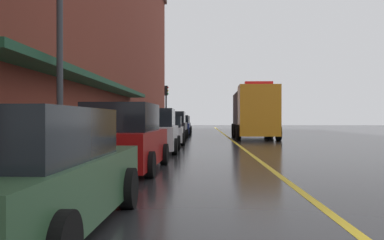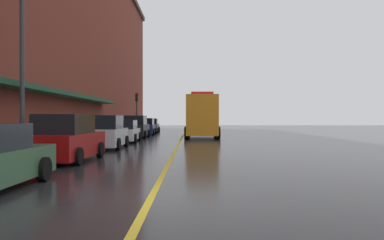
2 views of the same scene
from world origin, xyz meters
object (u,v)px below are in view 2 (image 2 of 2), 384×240
(parking_meter_1, at_px, (48,132))
(street_lamp_left, at_px, (24,50))
(parked_car_1, at_px, (68,139))
(traffic_light_near, at_px, (138,105))
(parked_car_5, at_px, (147,127))
(parking_meter_0, at_px, (132,124))
(utility_truck, at_px, (203,117))
(parked_car_3, at_px, (125,132))
(parked_car_2, at_px, (106,133))
(parked_car_6, at_px, (152,126))
(parked_car_4, at_px, (137,127))

(parking_meter_1, height_order, street_lamp_left, street_lamp_left)
(parked_car_1, height_order, traffic_light_near, traffic_light_near)
(parked_car_5, height_order, parking_meter_0, parked_car_5)
(parked_car_1, height_order, utility_truck, utility_truck)
(parked_car_3, height_order, utility_truck, utility_truck)
(parked_car_2, height_order, parking_meter_0, parked_car_2)
(parked_car_6, relative_size, parking_meter_1, 3.69)
(parking_meter_1, height_order, traffic_light_near, traffic_light_near)
(parked_car_3, height_order, traffic_light_near, traffic_light_near)
(parked_car_1, distance_m, utility_truck, 19.21)
(parked_car_4, distance_m, parking_meter_0, 6.08)
(parked_car_2, bearing_deg, parked_car_3, -1.00)
(parked_car_6, relative_size, traffic_light_near, 1.14)
(parking_meter_0, distance_m, parking_meter_1, 22.41)
(parked_car_3, xyz_separation_m, parked_car_4, (-0.03, 6.16, 0.15))
(parked_car_3, relative_size, traffic_light_near, 1.08)
(parked_car_1, distance_m, parked_car_6, 29.60)
(street_lamp_left, bearing_deg, parked_car_3, 79.82)
(parked_car_6, bearing_deg, street_lamp_left, 174.23)
(parked_car_6, height_order, street_lamp_left, street_lamp_left)
(parked_car_3, height_order, parked_car_4, parked_car_4)
(utility_truck, relative_size, traffic_light_near, 1.92)
(parked_car_1, bearing_deg, parked_car_3, 1.05)
(parked_car_4, bearing_deg, traffic_light_near, 7.96)
(parked_car_4, xyz_separation_m, parked_car_6, (-0.06, 11.72, -0.11))
(parked_car_5, distance_m, parking_meter_1, 22.70)
(parked_car_6, distance_m, street_lamp_left, 29.44)
(parked_car_4, distance_m, utility_truck, 5.78)
(parked_car_2, relative_size, parking_meter_0, 3.23)
(parked_car_6, bearing_deg, traffic_light_near, 146.55)
(parking_meter_0, bearing_deg, utility_truck, -37.81)
(parked_car_5, height_order, utility_truck, utility_truck)
(parking_meter_1, relative_size, traffic_light_near, 0.31)
(traffic_light_near, bearing_deg, parking_meter_0, -90.95)
(parked_car_2, distance_m, traffic_light_near, 21.50)
(parked_car_3, bearing_deg, parked_car_6, -1.67)
(parked_car_1, height_order, parked_car_4, parked_car_4)
(parked_car_2, bearing_deg, parked_car_4, -0.76)
(utility_truck, xyz_separation_m, street_lamp_left, (-7.69, -17.85, 2.61))
(parking_meter_1, xyz_separation_m, traffic_light_near, (0.06, 26.12, 2.10))
(utility_truck, bearing_deg, street_lamp_left, -22.07)
(parked_car_5, xyz_separation_m, utility_truck, (5.63, -5.74, 1.00))
(parked_car_4, relative_size, traffic_light_near, 1.03)
(parked_car_1, bearing_deg, street_lamp_left, 78.36)
(parked_car_1, bearing_deg, parked_car_4, 1.30)
(parked_car_6, bearing_deg, parking_meter_1, 175.31)
(parked_car_4, relative_size, parked_car_5, 0.99)
(parked_car_4, xyz_separation_m, traffic_light_near, (-1.34, 9.63, 2.28))
(parked_car_1, bearing_deg, parking_meter_1, 45.17)
(parked_car_4, bearing_deg, parked_car_2, -179.92)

